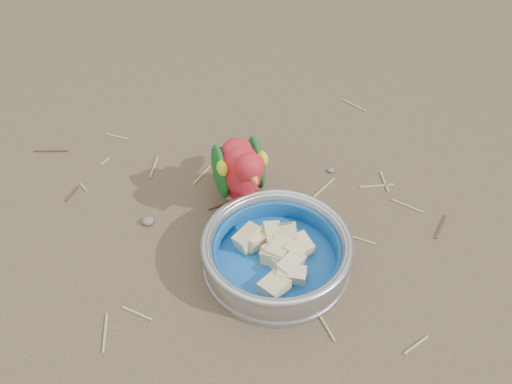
{
  "coord_description": "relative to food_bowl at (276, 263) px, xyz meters",
  "views": [
    {
      "loc": [
        -0.01,
        -0.49,
        0.71
      ],
      "look_at": [
        0.1,
        0.14,
        0.08
      ],
      "focal_mm": 40.0,
      "sensor_mm": 36.0,
      "label": 1
    }
  ],
  "objects": [
    {
      "name": "lory_parrot",
      "position": [
        -0.03,
        0.14,
        0.06
      ],
      "size": [
        0.12,
        0.19,
        0.15
      ],
      "primitive_type": null,
      "rotation": [
        0.0,
        0.0,
        -2.97
      ],
      "color": "red",
      "rests_on": "ground"
    },
    {
      "name": "ground_debris",
      "position": [
        -0.1,
        0.04,
        -0.01
      ],
      "size": [
        0.9,
        0.8,
        0.01
      ],
      "primitive_type": null,
      "color": "tan",
      "rests_on": "ground"
    },
    {
      "name": "ground",
      "position": [
        -0.11,
        -0.05,
        -0.01
      ],
      "size": [
        60.0,
        60.0,
        0.0
      ],
      "primitive_type": "plane",
      "color": "brown"
    },
    {
      "name": "food_bowl",
      "position": [
        0.0,
        0.0,
        0.0
      ],
      "size": [
        0.23,
        0.23,
        0.02
      ],
      "primitive_type": "cylinder",
      "color": "#B2B2BA",
      "rests_on": "ground"
    },
    {
      "name": "fruit_wedges",
      "position": [
        0.0,
        0.0,
        0.02
      ],
      "size": [
        0.14,
        0.14,
        0.03
      ],
      "primitive_type": null,
      "color": "beige",
      "rests_on": "food_bowl"
    },
    {
      "name": "bowl_wall",
      "position": [
        0.0,
        0.0,
        0.03
      ],
      "size": [
        0.23,
        0.23,
        0.04
      ],
      "primitive_type": null,
      "color": "#B2B2BA",
      "rests_on": "food_bowl"
    }
  ]
}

